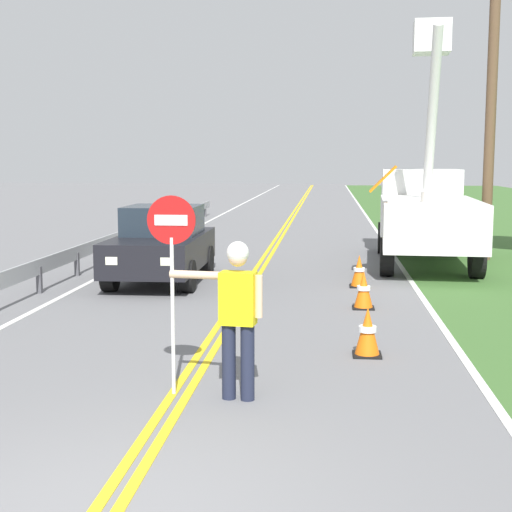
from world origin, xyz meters
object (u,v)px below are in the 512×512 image
utility_bucket_truck (425,209)px  oncoming_sedan_nearest (162,245)px  flagger_worker (237,310)px  traffic_cone_lead (367,332)px  stop_sign_paddle (172,250)px  utility_pole_near (491,111)px  traffic_cone_mid (364,291)px  traffic_cone_tail (359,272)px

utility_bucket_truck → oncoming_sedan_nearest: 7.33m
flagger_worker → traffic_cone_lead: size_ratio=2.61×
stop_sign_paddle → utility_bucket_truck: utility_bucket_truck is taller
utility_pole_near → traffic_cone_mid: (-3.65, -7.07, -3.71)m
utility_bucket_truck → traffic_cone_lead: utility_bucket_truck is taller
utility_pole_near → stop_sign_paddle: bearing=-116.3°
oncoming_sedan_nearest → traffic_cone_mid: oncoming_sedan_nearest is taller
utility_pole_near → traffic_cone_lead: size_ratio=11.04×
oncoming_sedan_nearest → traffic_cone_lead: (4.28, -5.95, -0.50)m
oncoming_sedan_nearest → traffic_cone_tail: bearing=-4.1°
stop_sign_paddle → utility_bucket_truck: 12.41m
utility_bucket_truck → traffic_cone_mid: size_ratio=9.88×
stop_sign_paddle → utility_pole_near: utility_pole_near is taller
utility_bucket_truck → traffic_cone_lead: size_ratio=9.88×
traffic_cone_lead → traffic_cone_mid: size_ratio=1.00×
utility_pole_near → traffic_cone_lead: utility_pole_near is taller
stop_sign_paddle → traffic_cone_mid: stop_sign_paddle is taller
flagger_worker → stop_sign_paddle: stop_sign_paddle is taller
utility_bucket_truck → oncoming_sedan_nearest: (-6.28, -3.73, -0.60)m
traffic_cone_mid → traffic_cone_lead: bearing=-91.8°
utility_bucket_truck → traffic_cone_tail: 4.59m
utility_bucket_truck → traffic_cone_tail: size_ratio=9.88×
traffic_cone_lead → traffic_cone_mid: bearing=88.2°
utility_bucket_truck → oncoming_sedan_nearest: size_ratio=1.68×
stop_sign_paddle → traffic_cone_lead: stop_sign_paddle is taller
traffic_cone_mid → traffic_cone_tail: (0.01, 2.32, 0.00)m
oncoming_sedan_nearest → traffic_cone_tail: size_ratio=5.89×
flagger_worker → traffic_cone_mid: (1.69, 5.35, -0.71)m
flagger_worker → oncoming_sedan_nearest: flagger_worker is taller
stop_sign_paddle → traffic_cone_tail: size_ratio=3.33×
oncoming_sedan_nearest → traffic_cone_mid: 5.14m
stop_sign_paddle → traffic_cone_lead: 3.34m
utility_pole_near → traffic_cone_mid: bearing=-117.3°
oncoming_sedan_nearest → utility_pole_near: bearing=28.9°
utility_bucket_truck → traffic_cone_mid: bearing=-106.6°
stop_sign_paddle → utility_bucket_truck: (4.35, 11.62, -0.27)m
traffic_cone_lead → stop_sign_paddle: bearing=-140.4°
stop_sign_paddle → utility_bucket_truck: size_ratio=0.34×
stop_sign_paddle → oncoming_sedan_nearest: stop_sign_paddle is taller
stop_sign_paddle → traffic_cone_tail: 8.08m
utility_bucket_truck → traffic_cone_tail: utility_bucket_truck is taller
oncoming_sedan_nearest → utility_pole_near: utility_pole_near is taller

